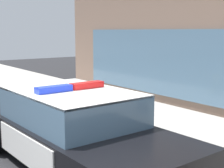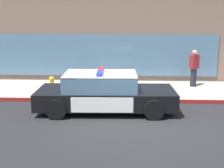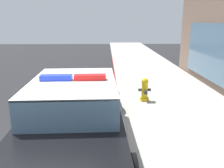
% 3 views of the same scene
% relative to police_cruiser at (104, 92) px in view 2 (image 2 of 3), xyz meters
% --- Properties ---
extents(ground, '(48.00, 48.00, 0.00)m').
position_rel_police_cruiser_xyz_m(ground, '(1.08, -0.79, -0.68)').
color(ground, '#262628').
extents(sidewalk, '(48.00, 3.52, 0.15)m').
position_rel_police_cruiser_xyz_m(sidewalk, '(1.08, 2.85, -0.61)').
color(sidewalk, '#B2ADA3').
rests_on(sidewalk, ground).
extents(curb_red_paint, '(28.80, 0.04, 0.14)m').
position_rel_police_cruiser_xyz_m(curb_red_paint, '(1.08, 1.08, -0.61)').
color(curb_red_paint, maroon).
rests_on(curb_red_paint, ground).
extents(storefront_building, '(19.61, 9.66, 7.15)m').
position_rel_police_cruiser_xyz_m(storefront_building, '(1.82, 9.45, 2.89)').
color(storefront_building, '#7A6051').
rests_on(storefront_building, ground).
extents(police_cruiser, '(4.94, 2.28, 1.49)m').
position_rel_police_cruiser_xyz_m(police_cruiser, '(0.00, 0.00, 0.00)').
color(police_cruiser, black).
rests_on(police_cruiser, ground).
extents(fire_hydrant, '(0.34, 0.39, 0.73)m').
position_rel_police_cruiser_xyz_m(fire_hydrant, '(-2.36, 1.88, -0.18)').
color(fire_hydrant, gold).
rests_on(fire_hydrant, sidewalk).
extents(pedestrian_on_sidewalk, '(0.48, 0.44, 1.71)m').
position_rel_police_cruiser_xyz_m(pedestrian_on_sidewalk, '(3.93, 3.46, 0.33)').
color(pedestrian_on_sidewalk, '#23232D').
rests_on(pedestrian_on_sidewalk, sidewalk).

